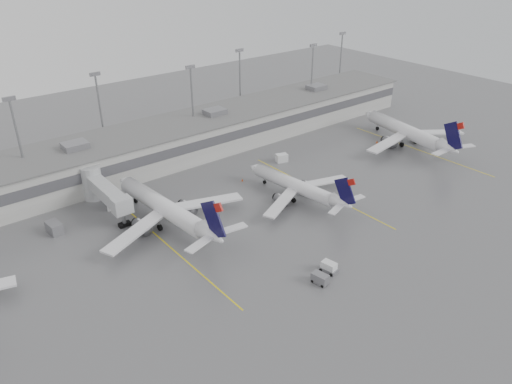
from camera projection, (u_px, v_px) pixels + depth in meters
ground at (347, 277)px, 78.21m from camera, size 260.00×260.00×0.00m
terminal at (162, 144)px, 116.42m from camera, size 152.00×17.00×9.45m
light_masts at (147, 105)px, 116.78m from camera, size 142.40×8.00×20.60m
jet_bridge_right at (100, 188)px, 96.73m from camera, size 4.00×17.20×7.00m
stand_markings at (253, 217)px, 94.82m from camera, size 105.25×40.00×0.01m
jet_mid_left at (167, 209)px, 90.69m from camera, size 29.63×33.32×10.78m
jet_mid_right at (298, 186)px, 99.99m from camera, size 24.33×27.40×8.88m
jet_far_right at (409, 132)px, 125.40m from camera, size 29.60×33.50×10.95m
baggage_tug at (329, 268)px, 79.17m from camera, size 2.18×2.96×1.74m
baggage_cart at (320, 278)px, 76.49m from camera, size 1.91×2.80×1.66m
gse_uld_b at (114, 204)px, 97.13m from camera, size 3.05×2.57×1.84m
gse_uld_c at (282, 158)px, 117.09m from camera, size 3.07×2.50×1.88m
gse_loader at (54, 228)px, 89.28m from camera, size 2.40×3.53×2.09m
cone_b at (146, 228)px, 90.50m from camera, size 0.45×0.45×0.71m
cone_c at (242, 180)px, 108.18m from camera, size 0.38×0.38×0.60m
cone_d at (377, 142)px, 127.56m from camera, size 0.50×0.50×0.80m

